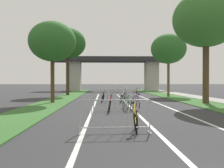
% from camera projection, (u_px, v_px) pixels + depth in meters
% --- Properties ---
extents(grass_verge_left, '(2.48, 48.67, 0.05)m').
position_uv_depth(grass_verge_left, '(63.00, 99.00, 22.29)').
color(grass_verge_left, '#386B2D').
rests_on(grass_verge_left, ground).
extents(grass_verge_right, '(2.48, 48.67, 0.05)m').
position_uv_depth(grass_verge_right, '(180.00, 98.00, 22.67)').
color(grass_verge_right, '#386B2D').
rests_on(grass_verge_right, ground).
extents(sidewalk_path_right, '(2.04, 48.67, 0.08)m').
position_uv_depth(sidewalk_path_right, '(203.00, 98.00, 22.74)').
color(sidewalk_path_right, '#9E9B93').
rests_on(sidewalk_path_right, ground).
extents(lane_stripe_center, '(0.14, 28.16, 0.01)m').
position_uv_depth(lane_stripe_center, '(128.00, 105.00, 16.65)').
color(lane_stripe_center, silver).
rests_on(lane_stripe_center, ground).
extents(lane_stripe_right_lane, '(0.14, 28.16, 0.01)m').
position_uv_depth(lane_stripe_right_lane, '(161.00, 105.00, 16.73)').
color(lane_stripe_right_lane, silver).
rests_on(lane_stripe_right_lane, ground).
extents(lane_stripe_left_lane, '(0.14, 28.16, 0.01)m').
position_uv_depth(lane_stripe_left_lane, '(94.00, 105.00, 16.57)').
color(lane_stripe_left_lane, silver).
rests_on(lane_stripe_left_lane, ground).
extents(overpass_bridge, '(21.76, 4.10, 5.92)m').
position_uv_depth(overpass_bridge, '(113.00, 67.00, 42.74)').
color(overpass_bridge, '#2D2D30').
rests_on(overpass_bridge, ground).
extents(tree_left_maple_mid, '(3.52, 3.52, 6.11)m').
position_uv_depth(tree_left_maple_mid, '(52.00, 42.00, 17.98)').
color(tree_left_maple_mid, '#4C3823').
rests_on(tree_left_maple_mid, ground).
extents(tree_left_cypress_far, '(4.15, 4.15, 7.80)m').
position_uv_depth(tree_left_cypress_far, '(68.00, 44.00, 27.75)').
color(tree_left_cypress_far, '#3D2D1E').
rests_on(tree_left_cypress_far, ground).
extents(tree_right_oak_near, '(4.76, 4.76, 8.16)m').
position_uv_depth(tree_right_oak_near, '(206.00, 19.00, 17.36)').
color(tree_right_oak_near, '#4C3823').
rests_on(tree_right_oak_near, ground).
extents(tree_right_oak_mid, '(3.94, 3.94, 6.97)m').
position_uv_depth(tree_right_oak_mid, '(168.00, 49.00, 27.00)').
color(tree_right_oak_mid, brown).
rests_on(tree_right_oak_mid, ground).
extents(crowd_barrier_nearest, '(2.24, 0.47, 1.05)m').
position_uv_depth(crowd_barrier_nearest, '(115.00, 117.00, 7.47)').
color(crowd_barrier_nearest, '#ADADB2').
rests_on(crowd_barrier_nearest, ground).
extents(crowd_barrier_second, '(2.24, 0.46, 1.05)m').
position_uv_depth(crowd_barrier_second, '(113.00, 101.00, 13.28)').
color(crowd_barrier_second, '#ADADB2').
rests_on(crowd_barrier_second, ground).
extents(crowd_barrier_third, '(2.26, 0.57, 1.05)m').
position_uv_depth(crowd_barrier_third, '(121.00, 95.00, 19.12)').
color(crowd_barrier_third, '#ADADB2').
rests_on(crowd_barrier_third, ground).
extents(crowd_barrier_fourth, '(2.25, 0.50, 1.05)m').
position_uv_depth(crowd_barrier_fourth, '(129.00, 92.00, 24.98)').
color(crowd_barrier_fourth, '#ADADB2').
rests_on(crowd_barrier_fourth, ground).
extents(bicycle_yellow_0, '(0.52, 1.60, 0.97)m').
position_uv_depth(bicycle_yellow_0, '(136.00, 119.00, 7.90)').
color(bicycle_yellow_0, black).
rests_on(bicycle_yellow_0, ground).
extents(bicycle_teal_1, '(0.46, 1.72, 0.91)m').
position_uv_depth(bicycle_teal_1, '(125.00, 93.00, 25.39)').
color(bicycle_teal_1, black).
rests_on(bicycle_teal_1, ground).
extents(bicycle_green_2, '(0.48, 1.73, 0.92)m').
position_uv_depth(bicycle_green_2, '(126.00, 103.00, 13.69)').
color(bicycle_green_2, black).
rests_on(bicycle_green_2, ground).
extents(bicycle_orange_3, '(0.49, 1.74, 0.94)m').
position_uv_depth(bicycle_orange_3, '(136.00, 93.00, 25.42)').
color(bicycle_orange_3, black).
rests_on(bicycle_orange_3, ground).
extents(bicycle_black_4, '(0.50, 1.58, 0.95)m').
position_uv_depth(bicycle_black_4, '(103.00, 98.00, 18.68)').
color(bicycle_black_4, black).
rests_on(bicycle_black_4, ground).
extents(bicycle_white_5, '(0.66, 1.74, 0.94)m').
position_uv_depth(bicycle_white_5, '(122.00, 98.00, 18.52)').
color(bicycle_white_5, black).
rests_on(bicycle_white_5, ground).
extents(bicycle_red_6, '(0.43, 1.63, 1.00)m').
position_uv_depth(bicycle_red_6, '(110.00, 105.00, 12.78)').
color(bicycle_red_6, black).
rests_on(bicycle_red_6, ground).
extents(bicycle_purple_7, '(0.52, 1.80, 0.99)m').
position_uv_depth(bicycle_purple_7, '(135.00, 104.00, 12.94)').
color(bicycle_purple_7, black).
rests_on(bicycle_purple_7, ground).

